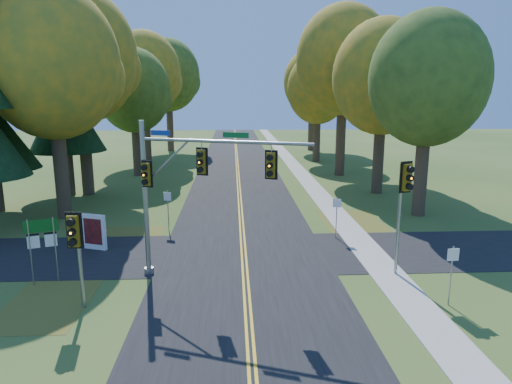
{
  "coord_description": "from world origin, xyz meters",
  "views": [
    {
      "loc": [
        -0.49,
        -19.37,
        7.73
      ],
      "look_at": [
        0.59,
        1.52,
        3.2
      ],
      "focal_mm": 32.0,
      "sensor_mm": 36.0,
      "label": 1
    }
  ],
  "objects_px": {
    "traffic_mast": "(183,180)",
    "east_signal_pole": "(404,190)",
    "route_sign_cluster": "(42,238)",
    "info_kiosk": "(94,232)"
  },
  "relations": [
    {
      "from": "traffic_mast",
      "to": "east_signal_pole",
      "type": "relative_size",
      "value": 1.38
    },
    {
      "from": "traffic_mast",
      "to": "route_sign_cluster",
      "type": "bearing_deg",
      "value": -158.2
    },
    {
      "from": "traffic_mast",
      "to": "info_kiosk",
      "type": "relative_size",
      "value": 3.79
    },
    {
      "from": "route_sign_cluster",
      "to": "info_kiosk",
      "type": "height_order",
      "value": "route_sign_cluster"
    },
    {
      "from": "route_sign_cluster",
      "to": "info_kiosk",
      "type": "relative_size",
      "value": 1.54
    },
    {
      "from": "east_signal_pole",
      "to": "info_kiosk",
      "type": "relative_size",
      "value": 2.75
    },
    {
      "from": "traffic_mast",
      "to": "info_kiosk",
      "type": "height_order",
      "value": "traffic_mast"
    },
    {
      "from": "route_sign_cluster",
      "to": "east_signal_pole",
      "type": "bearing_deg",
      "value": -19.83
    },
    {
      "from": "east_signal_pole",
      "to": "info_kiosk",
      "type": "distance_m",
      "value": 15.01
    },
    {
      "from": "route_sign_cluster",
      "to": "traffic_mast",
      "type": "bearing_deg",
      "value": -18.58
    }
  ]
}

